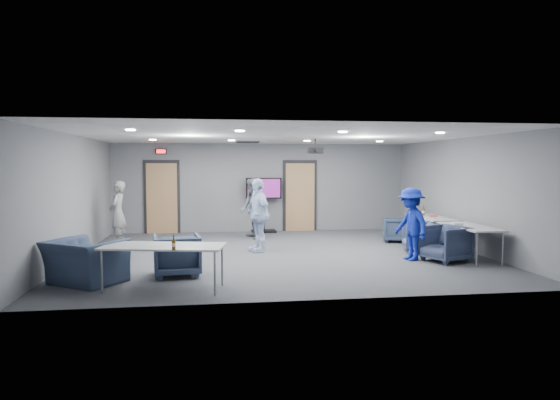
{
  "coord_description": "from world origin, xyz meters",
  "views": [
    {
      "loc": [
        -1.56,
        -11.28,
        2.04
      ],
      "look_at": [
        0.11,
        0.65,
        1.2
      ],
      "focal_mm": 32.0,
      "sensor_mm": 36.0,
      "label": 1
    }
  ],
  "objects": [
    {
      "name": "bottle_right",
      "position": [
        3.98,
        1.1,
        0.82
      ],
      "size": [
        0.07,
        0.07,
        0.25
      ],
      "color": "#54350E",
      "rests_on": "table_right_a"
    },
    {
      "name": "ceiling",
      "position": [
        0.0,
        0.0,
        2.7
      ],
      "size": [
        9.0,
        9.0,
        0.0
      ],
      "primitive_type": "plane",
      "rotation": [
        3.14,
        0.0,
        0.0
      ],
      "color": "silver",
      "rests_on": "wall_back"
    },
    {
      "name": "chair_right_b",
      "position": [
        3.35,
        -0.13,
        0.35
      ],
      "size": [
        0.92,
        0.91,
        0.69
      ],
      "primitive_type": "imported",
      "rotation": [
        0.0,
        0.0,
        -1.82
      ],
      "color": "#3C4767",
      "rests_on": "floor"
    },
    {
      "name": "hvac_diffuser",
      "position": [
        -0.5,
        2.8,
        2.69
      ],
      "size": [
        0.6,
        0.6,
        0.03
      ],
      "primitive_type": "cube",
      "color": "black",
      "rests_on": "ceiling"
    },
    {
      "name": "downlights",
      "position": [
        0.0,
        0.0,
        2.68
      ],
      "size": [
        6.18,
        3.78,
        0.02
      ],
      "color": "white",
      "rests_on": "ceiling"
    },
    {
      "name": "table_right_a",
      "position": [
        4.0,
        0.65,
        0.68
      ],
      "size": [
        0.72,
        1.74,
        0.73
      ],
      "rotation": [
        0.0,
        0.0,
        1.57
      ],
      "color": "#A2A5A7",
      "rests_on": "floor"
    },
    {
      "name": "bottle_front",
      "position": [
        -2.13,
        -3.48,
        0.82
      ],
      "size": [
        0.06,
        0.06,
        0.24
      ],
      "color": "#54350E",
      "rests_on": "table_front_left"
    },
    {
      "name": "chair_right_a",
      "position": [
        3.35,
        1.36,
        0.33
      ],
      "size": [
        0.89,
        0.87,
        0.65
      ],
      "primitive_type": "imported",
      "rotation": [
        0.0,
        0.0,
        -1.87
      ],
      "color": "#323F56",
      "rests_on": "floor"
    },
    {
      "name": "person_c",
      "position": [
        -0.45,
        0.39,
        0.87
      ],
      "size": [
        0.75,
        1.1,
        1.73
      ],
      "primitive_type": "imported",
      "rotation": [
        0.0,
        0.0,
        -1.21
      ],
      "color": "#C3D6FA",
      "rests_on": "floor"
    },
    {
      "name": "wall_right",
      "position": [
        4.5,
        0.0,
        1.35
      ],
      "size": [
        0.02,
        8.0,
        2.7
      ],
      "primitive_type": "cube",
      "color": "slate",
      "rests_on": "floor"
    },
    {
      "name": "wrapper",
      "position": [
        3.79,
        -1.07,
        0.76
      ],
      "size": [
        0.24,
        0.18,
        0.05
      ],
      "primitive_type": "cube",
      "rotation": [
        0.0,
        0.0,
        0.13
      ],
      "color": "white",
      "rests_on": "table_right_b"
    },
    {
      "name": "wall_left",
      "position": [
        -4.5,
        0.0,
        1.35
      ],
      "size": [
        0.02,
        8.0,
        2.7
      ],
      "primitive_type": "cube",
      "color": "slate",
      "rests_on": "floor"
    },
    {
      "name": "snack_box",
      "position": [
        4.09,
        0.73,
        0.75
      ],
      "size": [
        0.2,
        0.15,
        0.04
      ],
      "primitive_type": "cube",
      "rotation": [
        0.0,
        0.0,
        -0.21
      ],
      "color": "red",
      "rests_on": "table_right_a"
    },
    {
      "name": "tv_stand",
      "position": [
        0.05,
        3.75,
        0.94
      ],
      "size": [
        1.08,
        0.52,
        1.66
      ],
      "color": "black",
      "rests_on": "floor"
    },
    {
      "name": "chair_front_b",
      "position": [
        -3.71,
        -2.4,
        0.38
      ],
      "size": [
        1.54,
        1.5,
        0.76
      ],
      "primitive_type": "imported",
      "rotation": [
        0.0,
        0.0,
        2.55
      ],
      "color": "#394763",
      "rests_on": "floor"
    },
    {
      "name": "chair_right_c",
      "position": [
        3.35,
        -1.41,
        0.38
      ],
      "size": [
        1.07,
        1.06,
        0.77
      ],
      "primitive_type": "imported",
      "rotation": [
        0.0,
        0.0,
        -1.22
      ],
      "color": "#333D58",
      "rests_on": "floor"
    },
    {
      "name": "chair_front_a",
      "position": [
        -2.18,
        -2.0,
        0.39
      ],
      "size": [
        0.92,
        0.94,
        0.77
      ],
      "primitive_type": "imported",
      "rotation": [
        0.0,
        0.0,
        3.27
      ],
      "color": "#3A4764",
      "rests_on": "floor"
    },
    {
      "name": "door_left",
      "position": [
        -3.0,
        3.95,
        1.07
      ],
      "size": [
        1.06,
        0.17,
        2.24
      ],
      "color": "black",
      "rests_on": "wall_back"
    },
    {
      "name": "table_right_b",
      "position": [
        4.0,
        -1.25,
        0.68
      ],
      "size": [
        0.72,
        1.73,
        0.73
      ],
      "rotation": [
        0.0,
        0.0,
        1.57
      ],
      "color": "#A2A5A7",
      "rests_on": "floor"
    },
    {
      "name": "wall_back",
      "position": [
        0.0,
        4.0,
        1.35
      ],
      "size": [
        9.0,
        0.02,
        2.7
      ],
      "primitive_type": "cube",
      "color": "slate",
      "rests_on": "floor"
    },
    {
      "name": "floor",
      "position": [
        0.0,
        0.0,
        0.0
      ],
      "size": [
        9.0,
        9.0,
        0.0
      ],
      "primitive_type": "plane",
      "color": "#35383C",
      "rests_on": "ground"
    },
    {
      "name": "exit_sign",
      "position": [
        -3.0,
        3.93,
        2.45
      ],
      "size": [
        0.32,
        0.08,
        0.16
      ],
      "color": "black",
      "rests_on": "wall_back"
    },
    {
      "name": "person_a",
      "position": [
        -3.9,
        1.79,
        0.82
      ],
      "size": [
        0.48,
        0.65,
        1.65
      ],
      "primitive_type": "imported",
      "rotation": [
        0.0,
        0.0,
        -1.72
      ],
      "color": "gray",
      "rests_on": "floor"
    },
    {
      "name": "person_d",
      "position": [
        2.7,
        -1.14,
        0.78
      ],
      "size": [
        0.78,
        1.11,
        1.56
      ],
      "primitive_type": "imported",
      "rotation": [
        0.0,
        0.0,
        -1.36
      ],
      "color": "navy",
      "rests_on": "floor"
    },
    {
      "name": "projector",
      "position": [
        1.01,
        0.78,
        2.4
      ],
      "size": [
        0.37,
        0.35,
        0.36
      ],
      "rotation": [
        0.0,
        0.0,
        -0.05
      ],
      "color": "black",
      "rests_on": "ceiling"
    },
    {
      "name": "wall_front",
      "position": [
        0.0,
        -4.0,
        1.35
      ],
      "size": [
        9.0,
        0.02,
        2.7
      ],
      "primitive_type": "cube",
      "color": "slate",
      "rests_on": "floor"
    },
    {
      "name": "person_b",
      "position": [
        -0.4,
        2.5,
        0.84
      ],
      "size": [
        0.8,
        0.94,
        1.69
      ],
      "primitive_type": "imported",
      "rotation": [
        0.0,
        0.0,
        -1.35
      ],
      "color": "slate",
      "rests_on": "floor"
    },
    {
      "name": "table_front_left",
      "position": [
        -2.33,
        -3.0,
        0.69
      ],
      "size": [
        2.1,
        1.2,
        0.73
      ],
      "rotation": [
        0.0,
        0.0,
        -0.2
      ],
      "color": "#A2A5A7",
      "rests_on": "floor"
    },
    {
      "name": "door_right",
      "position": [
        1.2,
        3.95,
        1.07
      ],
      "size": [
        1.06,
        0.17,
        2.24
      ],
      "color": "black",
      "rests_on": "wall_back"
    }
  ]
}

